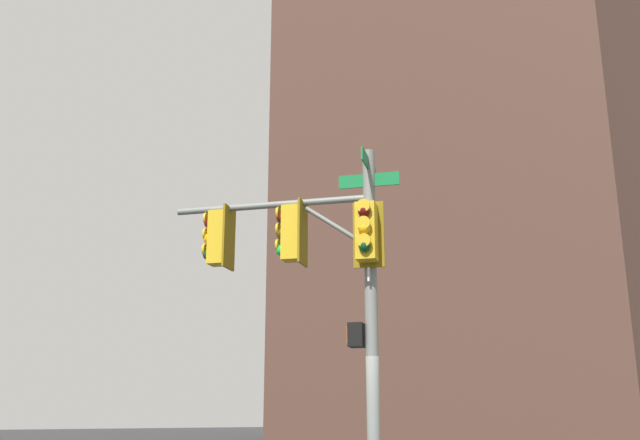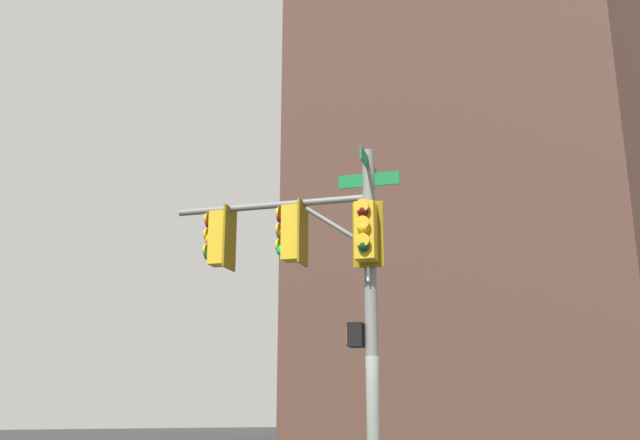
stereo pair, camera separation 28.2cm
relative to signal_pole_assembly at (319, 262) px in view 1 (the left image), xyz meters
The scene contains 3 objects.
signal_pole_assembly is the anchor object (origin of this frame).
building_brick_nearside 43.19m from the signal_pole_assembly, 116.11° to the left, with size 26.35×19.61×37.30m, color #4C3328.
building_brick_midblock 48.88m from the signal_pole_assembly, 117.34° to the left, with size 23.68×14.09×49.71m, color brown.
Camera 1 is at (7.55, -9.20, 1.49)m, focal length 40.73 mm.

